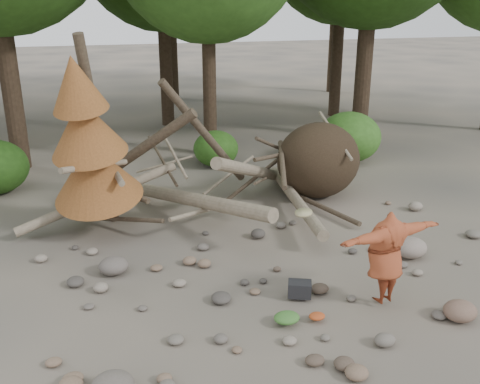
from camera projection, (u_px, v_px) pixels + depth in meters
name	position (u px, v px, depth m)	size (l,w,h in m)	color
ground	(289.00, 289.00, 9.59)	(120.00, 120.00, 0.00)	#514C44
deadfall_pile	(299.00, 164.00, 13.66)	(8.55, 5.24, 3.30)	#332619
dead_conifer	(89.00, 144.00, 11.00)	(2.06, 2.16, 4.35)	#4C3F30
bush_mid	(216.00, 149.00, 16.63)	(1.40, 1.40, 1.12)	#2F601B
bush_right	(349.00, 137.00, 17.05)	(2.00, 2.00, 1.60)	#3A7223
frisbee_thrower	(386.00, 257.00, 8.84)	(2.90, 0.97, 2.01)	#994022
backpack	(300.00, 292.00, 9.25)	(0.40, 0.27, 0.27)	black
cloth_green	(287.00, 320.00, 8.52)	(0.42, 0.35, 0.16)	#3A6C2B
cloth_orange	(317.00, 319.00, 8.62)	(0.27, 0.22, 0.10)	#A4411C
boulder_front_right	(460.00, 311.00, 8.63)	(0.55, 0.49, 0.33)	#785B4B
boulder_mid_right	(410.00, 248.00, 10.76)	(0.68, 0.61, 0.41)	gray
boulder_mid_left	(114.00, 266.00, 10.09)	(0.56, 0.50, 0.34)	#625A53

